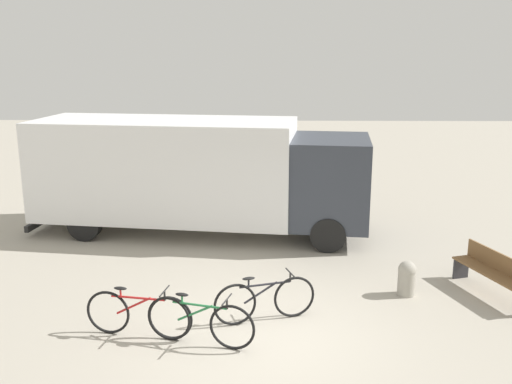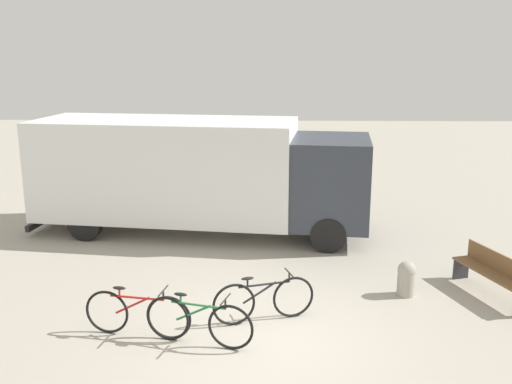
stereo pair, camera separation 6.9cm
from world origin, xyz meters
name	(u,v)px [view 2 (the right image)]	position (x,y,z in m)	size (l,w,h in m)	color
ground_plane	(261,336)	(0.00, 0.00, 0.00)	(60.00, 60.00, 0.00)	#A8A091
delivery_truck	(197,171)	(-1.71, 5.57, 1.58)	(8.59, 3.44, 2.86)	white
park_bench	(495,273)	(4.37, 1.69, 0.46)	(0.97, 1.94, 0.81)	brown
bicycle_near	(137,314)	(-1.99, -0.04, 0.39)	(1.79, 0.47, 0.84)	black
bicycle_middle	(198,321)	(-0.98, -0.29, 0.39)	(1.75, 0.60, 0.84)	black
bicycle_far	(264,300)	(0.04, 0.54, 0.39)	(1.73, 0.66, 0.84)	black
bollard_near_bench	(406,277)	(2.71, 1.67, 0.36)	(0.34, 0.34, 0.68)	#9E998C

